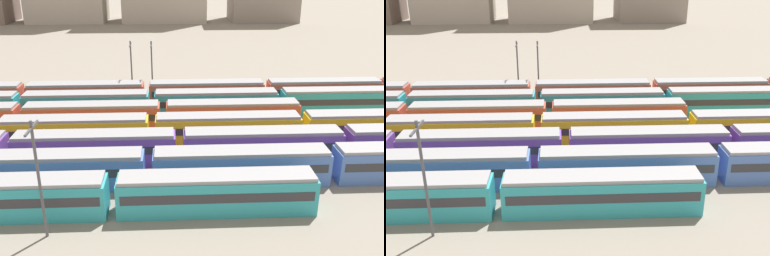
# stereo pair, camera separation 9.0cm
# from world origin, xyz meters

# --- Properties ---
(train_track_0) EXTENTS (55.80, 3.06, 3.75)m
(train_track_0) POSITION_xyz_m (12.61, 0.00, 1.90)
(train_track_0) COLOR teal
(train_track_0) RESTS_ON ground_plane
(train_track_1) EXTENTS (112.50, 3.06, 3.75)m
(train_track_1) POSITION_xyz_m (44.02, 5.20, 1.90)
(train_track_1) COLOR #4C70BC
(train_track_1) RESTS_ON ground_plane
(train_track_2) EXTENTS (112.50, 3.06, 3.75)m
(train_track_2) POSITION_xyz_m (47.28, 10.40, 1.90)
(train_track_2) COLOR #6B429E
(train_track_2) RESTS_ON ground_plane
(train_track_3) EXTENTS (74.70, 3.06, 3.75)m
(train_track_3) POSITION_xyz_m (25.05, 15.60, 1.90)
(train_track_3) COLOR yellow
(train_track_3) RESTS_ON ground_plane
(train_track_4) EXTENTS (55.80, 3.06, 3.75)m
(train_track_4) POSITION_xyz_m (16.92, 20.80, 1.90)
(train_track_4) COLOR #BC4C38
(train_track_4) RESTS_ON ground_plane
(train_track_5) EXTENTS (112.50, 3.06, 3.75)m
(train_track_5) POSITION_xyz_m (43.54, 26.00, 1.90)
(train_track_5) COLOR teal
(train_track_5) RESTS_ON ground_plane
(train_track_6) EXTENTS (93.60, 3.06, 3.75)m
(train_track_6) POSITION_xyz_m (33.09, 31.20, 1.90)
(train_track_6) COLOR #BC4C38
(train_track_6) RESTS_ON ground_plane
(catenary_pole_1) EXTENTS (0.24, 3.20, 9.53)m
(catenary_pole_1) POSITION_xyz_m (24.45, 34.39, 5.31)
(catenary_pole_1) COLOR #4C4C51
(catenary_pole_1) RESTS_ON ground_plane
(catenary_pole_2) EXTENTS (0.24, 3.20, 10.36)m
(catenary_pole_2) POSITION_xyz_m (16.95, -3.26, 5.73)
(catenary_pole_2) COLOR #4C4C51
(catenary_pole_2) RESTS_ON ground_plane
(catenary_pole_3) EXTENTS (0.24, 3.20, 9.59)m
(catenary_pole_3) POSITION_xyz_m (21.16, 34.28, 5.34)
(catenary_pole_3) COLOR #4C4C51
(catenary_pole_3) RESTS_ON ground_plane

